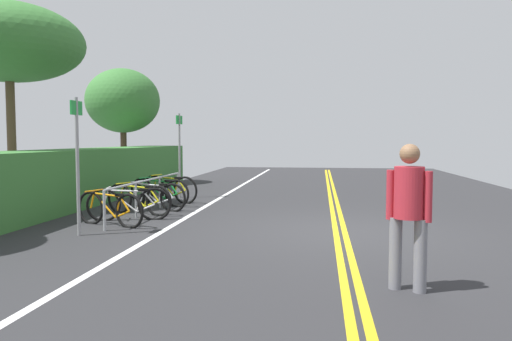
{
  "coord_description": "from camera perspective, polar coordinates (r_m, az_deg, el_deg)",
  "views": [
    {
      "loc": [
        -8.79,
        0.36,
        1.66
      ],
      "look_at": [
        1.91,
        1.79,
        0.97
      ],
      "focal_mm": 33.95,
      "sensor_mm": 36.0,
      "label": 1
    }
  ],
  "objects": [
    {
      "name": "bicycle_3",
      "position": [
        11.6,
        -12.08,
        -2.99
      ],
      "size": [
        0.56,
        1.74,
        0.71
      ],
      "color": "black",
      "rests_on": "ground_plane"
    },
    {
      "name": "centre_line_yellow_inner",
      "position": [
        8.95,
        10.39,
        -7.07
      ],
      "size": [
        35.62,
        0.1,
        0.0
      ],
      "primitive_type": "cube",
      "color": "gold",
      "rests_on": "ground_plane"
    },
    {
      "name": "sign_post_far",
      "position": [
        13.85,
        -9.01,
        2.68
      ],
      "size": [
        0.36,
        0.08,
        2.39
      ],
      "color": "gray",
      "rests_on": "ground_plane"
    },
    {
      "name": "ground_plane",
      "position": [
        8.95,
        9.88,
        -7.23
      ],
      "size": [
        39.58,
        11.94,
        0.05
      ],
      "primitive_type": "cube",
      "color": "#2B2B2D"
    },
    {
      "name": "hedge_backdrop",
      "position": [
        13.58,
        -19.54,
        -0.57
      ],
      "size": [
        13.56,
        1.4,
        1.41
      ],
      "primitive_type": "cube",
      "color": "#387533",
      "rests_on": "ground_plane"
    },
    {
      "name": "bicycle_5",
      "position": [
        12.98,
        -10.18,
        -2.16
      ],
      "size": [
        0.65,
        1.68,
        0.75
      ],
      "color": "black",
      "rests_on": "ground_plane"
    },
    {
      "name": "bike_rack",
      "position": [
        11.29,
        -12.56,
        -1.95
      ],
      "size": [
        4.61,
        0.05,
        0.76
      ],
      "color": "#9EA0A5",
      "rests_on": "ground_plane"
    },
    {
      "name": "pedestrian",
      "position": [
        5.54,
        17.54,
        -4.15
      ],
      "size": [
        0.32,
        0.46,
        1.62
      ],
      "color": "slate",
      "rests_on": "ground_plane"
    },
    {
      "name": "centre_line_yellow_outer",
      "position": [
        8.95,
        9.36,
        -7.06
      ],
      "size": [
        35.62,
        0.1,
        0.0
      ],
      "primitive_type": "cube",
      "color": "gold",
      "rests_on": "ground_plane"
    },
    {
      "name": "tree_far_right",
      "position": [
        18.8,
        -15.41,
        7.89
      ],
      "size": [
        2.71,
        2.71,
        4.28
      ],
      "color": "#473323",
      "rests_on": "ground_plane"
    },
    {
      "name": "bicycle_0",
      "position": [
        9.74,
        -16.85,
        -4.35
      ],
      "size": [
        0.66,
        1.59,
        0.7
      ],
      "color": "black",
      "rests_on": "ground_plane"
    },
    {
      "name": "bike_lane_stripe_white",
      "position": [
        9.38,
        -10.12,
        -6.57
      ],
      "size": [
        35.62,
        0.12,
        0.0
      ],
      "primitive_type": "cube",
      "color": "white",
      "rests_on": "ground_plane"
    },
    {
      "name": "bicycle_4",
      "position": [
        12.4,
        -11.34,
        -2.51
      ],
      "size": [
        0.65,
        1.72,
        0.73
      ],
      "color": "black",
      "rests_on": "ground_plane"
    },
    {
      "name": "tree_mid",
      "position": [
        13.27,
        -27.13,
        13.18
      ],
      "size": [
        3.52,
        3.52,
        4.88
      ],
      "color": "brown",
      "rests_on": "ground_plane"
    },
    {
      "name": "bicycle_1",
      "position": [
        10.29,
        -14.71,
        -3.85
      ],
      "size": [
        0.57,
        1.68,
        0.72
      ],
      "color": "black",
      "rests_on": "ground_plane"
    },
    {
      "name": "sign_post_near",
      "position": [
        8.84,
        -20.31,
        1.91
      ],
      "size": [
        0.36,
        0.06,
        2.38
      ],
      "color": "gray",
      "rests_on": "ground_plane"
    },
    {
      "name": "bicycle_2",
      "position": [
        11.08,
        -13.64,
        -3.3
      ],
      "size": [
        0.66,
        1.71,
        0.72
      ],
      "color": "black",
      "rests_on": "ground_plane"
    }
  ]
}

